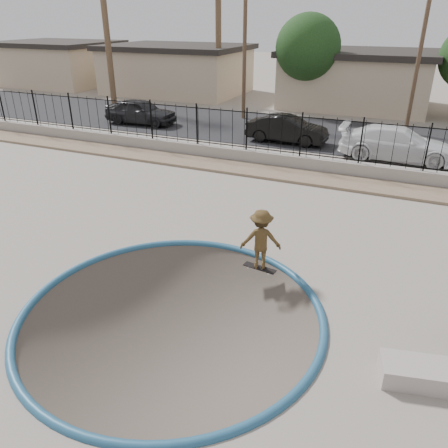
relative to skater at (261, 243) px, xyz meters
name	(u,v)px	position (x,y,z in m)	size (l,w,h in m)	color
ground	(306,180)	(-1.21, 10.40, -1.93)	(120.00, 120.00, 2.20)	gray
bowl_pit	(172,314)	(-1.21, -2.60, -0.83)	(6.84, 6.84, 1.80)	#463F36
coping_ring	(172,314)	(-1.21, -2.60, -0.83)	(7.04, 7.04, 0.20)	#235273
rock_strip	(292,175)	(-1.21, 7.60, -0.77)	(42.00, 1.60, 0.11)	#8A725A
retaining_wall	(299,163)	(-1.21, 8.70, -0.53)	(42.00, 0.45, 0.60)	gray
fence	(301,136)	(-1.21, 8.70, 0.67)	(40.00, 0.04, 1.80)	black
street	(329,134)	(-1.21, 15.40, -0.81)	(90.00, 8.00, 0.04)	black
house_west_far	(58,63)	(-29.21, 24.90, 1.15)	(10.60, 8.60, 3.90)	#C3A88B
house_west	(177,69)	(-16.21, 24.90, 1.15)	(11.60, 8.60, 3.90)	#C3A88B
house_center	(357,78)	(-1.21, 24.90, 1.15)	(10.60, 8.60, 3.90)	#C3A88B
palm_mid	(218,6)	(-11.21, 22.40, 5.86)	(2.30, 2.30, 9.30)	brown
utility_pole_left	(245,41)	(-7.21, 17.40, 3.87)	(1.70, 0.24, 9.00)	#473323
utility_pole_mid	(422,40)	(2.79, 17.40, 4.13)	(1.70, 0.24, 9.50)	#473323
street_tree_left	(308,47)	(-4.21, 21.40, 3.36)	(4.32, 4.32, 6.36)	#473323
skater	(261,243)	(0.00, 0.00, 0.00)	(1.07, 0.62, 1.66)	brown
skateboard	(260,268)	(0.00, 0.00, -0.76)	(0.94, 0.36, 0.08)	black
concrete_ledge	(425,374)	(4.12, -2.54, -0.63)	(1.60, 0.70, 0.40)	#A39791
car_a	(141,111)	(-12.43, 13.33, -0.04)	(1.78, 4.41, 1.50)	black
car_b	(287,129)	(-2.94, 12.74, -0.10)	(1.47, 4.23, 1.39)	black
car_c	(397,143)	(2.60, 11.80, -0.03)	(2.13, 5.25, 1.52)	white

